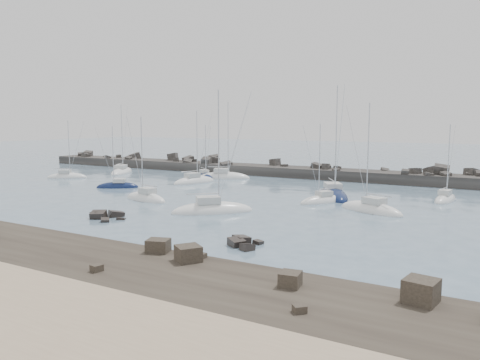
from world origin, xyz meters
name	(u,v)px	position (x,y,z in m)	size (l,w,h in m)	color
ground	(183,209)	(0.00, 0.00, 0.00)	(400.00, 400.00, 0.00)	slate
rock_shelf	(20,254)	(0.20, -21.97, 0.01)	(140.00, 12.00, 2.04)	#2C251E
rock_cluster_near	(106,217)	(-4.24, -8.45, 0.12)	(4.23, 4.35, 1.43)	black
rock_cluster_far	(243,243)	(14.39, -10.96, 0.20)	(3.12, 3.35, 1.08)	black
breakwater	(268,173)	(-7.48, 38.02, 0.31)	(115.00, 7.57, 5.04)	#2C2927
sailboat_0	(67,177)	(-37.66, 14.48, 0.14)	(7.22, 6.04, 11.60)	white
sailboat_1	(122,172)	(-34.78, 25.78, 0.14)	(6.58, 9.88, 14.96)	white
sailboat_2	(118,187)	(-20.19, 9.68, 0.13)	(6.60, 5.39, 10.55)	#101C42
sailboat_3	(194,182)	(-13.04, 20.64, 0.15)	(5.11, 8.75, 13.35)	white
sailboat_4	(224,178)	(-11.95, 28.61, 0.15)	(9.97, 6.65, 15.17)	white
sailboat_5	(146,199)	(-8.18, 2.65, 0.15)	(7.79, 3.66, 12.10)	white
sailboat_6	(322,201)	(12.85, 12.79, 0.14)	(5.31, 7.03, 11.04)	white
sailboat_7	(212,211)	(4.16, -0.03, 0.16)	(9.05, 8.63, 15.18)	white
sailboat_8	(333,196)	(12.65, 17.93, 0.15)	(8.12, 10.67, 16.49)	#101C42
sailboat_9	(371,210)	(19.98, 9.67, 0.15)	(8.93, 5.86, 13.66)	white
sailboat_10	(445,200)	(26.64, 22.07, 0.14)	(3.00, 7.06, 11.00)	white
sailboat_13	(205,177)	(-15.82, 28.00, 0.13)	(6.62, 5.58, 10.70)	#101C42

